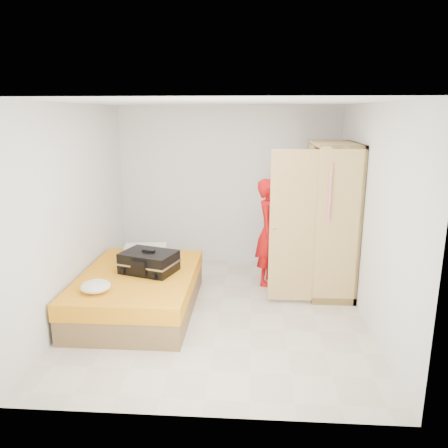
# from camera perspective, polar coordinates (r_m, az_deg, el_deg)

# --- Properties ---
(room) EXTENTS (4.00, 4.02, 2.60)m
(room) POSITION_cam_1_polar(r_m,az_deg,el_deg) (5.29, -0.59, 1.37)
(room) COLOR beige
(room) RESTS_ON ground
(bed) EXTENTS (1.42, 2.02, 0.50)m
(bed) POSITION_cam_1_polar(r_m,az_deg,el_deg) (5.80, -11.08, -8.64)
(bed) COLOR olive
(bed) RESTS_ON ground
(wardrobe) EXTENTS (1.17, 1.20, 2.10)m
(wardrobe) POSITION_cam_1_polar(r_m,az_deg,el_deg) (6.27, 13.39, 0.20)
(wardrobe) COLOR tan
(wardrobe) RESTS_ON ground
(person) EXTENTS (0.50, 0.65, 1.57)m
(person) POSITION_cam_1_polar(r_m,az_deg,el_deg) (6.43, 5.94, -1.07)
(person) COLOR red
(person) RESTS_ON ground
(suitcase) EXTENTS (0.80, 0.68, 0.29)m
(suitcase) POSITION_cam_1_polar(r_m,az_deg,el_deg) (5.69, -9.79, -4.92)
(suitcase) COLOR black
(suitcase) RESTS_ON bed
(round_cushion) EXTENTS (0.34, 0.34, 0.13)m
(round_cushion) POSITION_cam_1_polar(r_m,az_deg,el_deg) (5.23, -16.42, -7.83)
(round_cushion) COLOR white
(round_cushion) RESTS_ON bed
(pillow) EXTENTS (0.64, 0.39, 0.11)m
(pillow) POSITION_cam_1_polar(r_m,az_deg,el_deg) (6.49, -10.20, -3.23)
(pillow) COLOR white
(pillow) RESTS_ON bed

